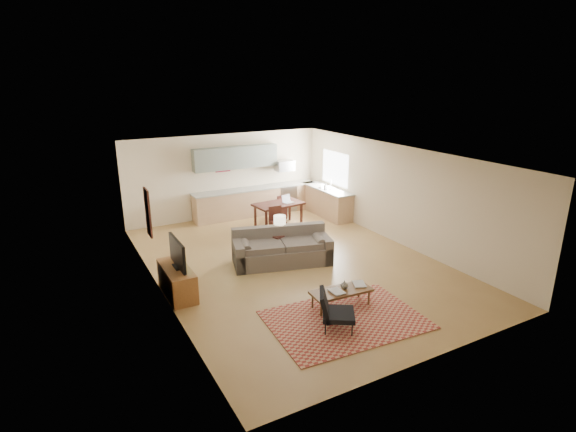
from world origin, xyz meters
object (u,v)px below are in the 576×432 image
armchair (339,311)px  dining_table (278,215)px  sofa (282,247)px  tv_credenza (177,281)px  console_table (280,245)px  coffee_table (341,298)px

armchair → dining_table: (1.75, 5.72, -0.01)m
sofa → tv_credenza: size_ratio=1.85×
sofa → tv_credenza: sofa is taller
sofa → console_table: 0.44m
armchair → dining_table: bearing=15.2°
armchair → tv_credenza: 3.55m
sofa → dining_table: 2.82m
sofa → tv_credenza: 2.76m
sofa → coffee_table: bearing=-74.6°
coffee_table → armchair: size_ratio=1.65×
coffee_table → dining_table: 5.21m
sofa → console_table: sofa is taller
dining_table → console_table: bearing=-122.9°
coffee_table → console_table: console_table is taller
coffee_table → sofa: bearing=93.8°
dining_table → coffee_table: bearing=-109.8°
armchair → dining_table: 5.98m
tv_credenza → console_table: 2.98m
dining_table → tv_credenza: bearing=-149.5°
coffee_table → tv_credenza: (-2.73, 2.12, 0.12)m
armchair → tv_credenza: armchair is taller
armchair → dining_table: size_ratio=0.52×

